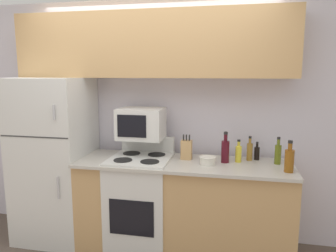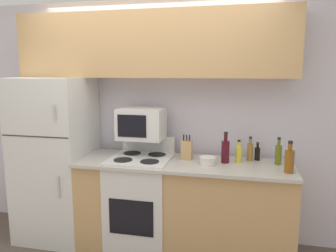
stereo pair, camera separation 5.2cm
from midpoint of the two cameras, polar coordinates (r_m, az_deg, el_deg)
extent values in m
cube|color=silver|center=(3.60, -1.45, 1.08)|extent=(8.00, 0.05, 2.55)
cube|color=tan|center=(3.37, 3.14, -14.12)|extent=(2.07, 0.62, 0.91)
cube|color=#BCB7AD|center=(3.19, 3.16, -6.54)|extent=(2.07, 0.66, 0.03)
cube|color=silver|center=(3.74, -18.56, -5.45)|extent=(0.74, 0.68, 1.74)
cube|color=#383838|center=(3.40, -21.78, -1.71)|extent=(0.72, 0.01, 0.01)
cylinder|color=#B7B7BC|center=(3.22, -18.76, 2.27)|extent=(0.02, 0.02, 0.14)
cylinder|color=#B7B7BC|center=(3.38, -18.09, -10.10)|extent=(0.02, 0.02, 0.22)
cube|color=tan|center=(3.38, -2.36, 13.89)|extent=(2.81, 0.35, 0.65)
cube|color=silver|center=(3.44, -4.27, -13.19)|extent=(0.60, 0.62, 0.95)
cube|color=black|center=(3.17, -5.98, -15.61)|extent=(0.43, 0.01, 0.34)
cube|color=#2D2D2D|center=(3.29, -4.37, -5.58)|extent=(0.57, 0.60, 0.01)
cube|color=silver|center=(3.54, -2.98, -3.03)|extent=(0.57, 0.06, 0.16)
cylinder|color=black|center=(3.20, -7.41, -5.86)|extent=(0.18, 0.18, 0.01)
cylinder|color=black|center=(3.12, -2.74, -6.20)|extent=(0.18, 0.18, 0.01)
cylinder|color=black|center=(3.45, -5.84, -4.71)|extent=(0.18, 0.18, 0.01)
cylinder|color=black|center=(3.38, -1.50, -4.98)|extent=(0.18, 0.18, 0.01)
cube|color=silver|center=(3.35, -4.17, 0.44)|extent=(0.46, 0.35, 0.31)
cube|color=black|center=(3.20, -5.87, -0.02)|extent=(0.29, 0.01, 0.22)
cube|color=tan|center=(3.27, 3.72, -4.16)|extent=(0.11, 0.09, 0.19)
cylinder|color=black|center=(3.24, 3.20, -2.03)|extent=(0.01, 0.01, 0.06)
cylinder|color=black|center=(3.24, 3.72, -2.05)|extent=(0.01, 0.01, 0.06)
cylinder|color=black|center=(3.23, 4.24, -2.07)|extent=(0.01, 0.01, 0.06)
cylinder|color=silver|center=(3.11, 7.37, -6.05)|extent=(0.15, 0.15, 0.07)
torus|color=silver|center=(3.10, 7.38, -5.41)|extent=(0.16, 0.16, 0.01)
cylinder|color=gold|center=(3.23, 12.64, -4.86)|extent=(0.06, 0.06, 0.15)
cylinder|color=gold|center=(3.21, 12.71, -3.11)|extent=(0.03, 0.03, 0.05)
cylinder|color=black|center=(3.20, 12.73, -2.54)|extent=(0.03, 0.03, 0.02)
cylinder|color=#470F19|center=(3.19, 10.41, -4.48)|extent=(0.08, 0.08, 0.21)
cylinder|color=#470F19|center=(3.16, 10.49, -2.05)|extent=(0.03, 0.03, 0.07)
cylinder|color=black|center=(3.15, 10.51, -1.25)|extent=(0.04, 0.04, 0.02)
cylinder|color=#5B6619|center=(3.26, 19.09, -4.81)|extent=(0.06, 0.06, 0.18)
cylinder|color=#5B6619|center=(3.23, 19.20, -2.75)|extent=(0.03, 0.03, 0.06)
cylinder|color=black|center=(3.22, 19.24, -2.07)|extent=(0.03, 0.03, 0.02)
cylinder|color=brown|center=(3.03, 20.83, -5.83)|extent=(0.08, 0.08, 0.20)
cylinder|color=brown|center=(3.00, 20.97, -3.45)|extent=(0.04, 0.04, 0.06)
cylinder|color=black|center=(2.99, 21.02, -2.66)|extent=(0.04, 0.04, 0.02)
cylinder|color=olive|center=(3.32, 14.52, -4.45)|extent=(0.06, 0.06, 0.17)
cylinder|color=olive|center=(3.29, 14.60, -2.58)|extent=(0.03, 0.03, 0.05)
cylinder|color=black|center=(3.29, 14.63, -1.97)|extent=(0.03, 0.03, 0.02)
cylinder|color=black|center=(3.36, 15.72, -4.69)|extent=(0.05, 0.05, 0.13)
cylinder|color=black|center=(3.34, 15.78, -3.31)|extent=(0.02, 0.02, 0.04)
cylinder|color=black|center=(3.34, 15.80, -2.86)|extent=(0.03, 0.03, 0.01)
camera|label=1|loc=(0.03, -89.53, 0.08)|focal=35.00mm
camera|label=2|loc=(0.03, 90.47, -0.08)|focal=35.00mm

